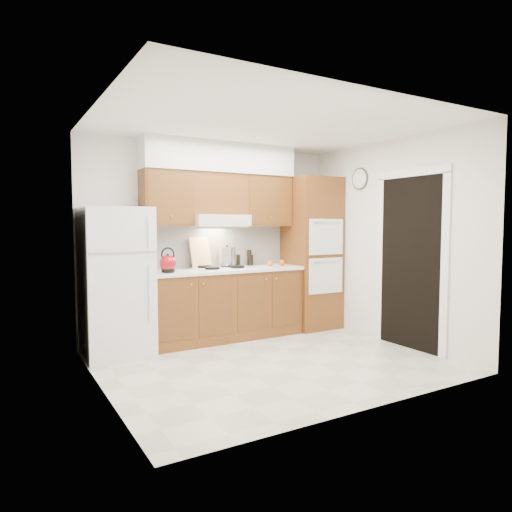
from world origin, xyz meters
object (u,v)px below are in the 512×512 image
(fridge, at_px, (116,282))
(stock_pot, at_px, (227,256))
(kettle, at_px, (168,264))
(oven_cabinet, at_px, (312,253))

(fridge, relative_size, stock_pot, 7.19)
(kettle, xyz_separation_m, stock_pot, (0.92, 0.24, 0.04))
(stock_pot, bearing_deg, kettle, -165.19)
(kettle, bearing_deg, stock_pot, 0.63)
(kettle, height_order, stock_pot, stock_pot)
(kettle, bearing_deg, oven_cabinet, -11.54)
(oven_cabinet, relative_size, stock_pot, 9.20)
(oven_cabinet, distance_m, stock_pot, 1.33)
(oven_cabinet, relative_size, kettle, 10.82)
(stock_pot, bearing_deg, fridge, -173.47)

